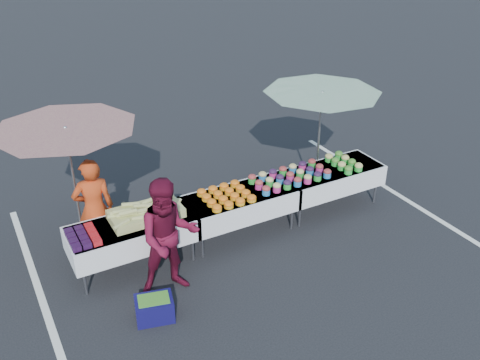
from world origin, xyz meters
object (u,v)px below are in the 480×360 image
vendor (94,209)px  customer (169,237)px  umbrella_right (322,101)px  table_center (240,203)px  umbrella_left (67,139)px  table_left (132,233)px  table_right (330,177)px  storage_bin (154,308)px

vendor → customer: 1.46m
customer → umbrella_right: size_ratio=0.71×
table_center → umbrella_left: (-2.36, 0.80, 1.31)m
table_left → vendor: bearing=124.6°
table_left → vendor: vendor is taller
table_right → umbrella_left: (-4.16, 0.80, 1.31)m
table_center → vendor: bearing=165.8°
umbrella_left → table_center: bearing=-18.7°
table_center → customer: (-1.51, -0.75, 0.29)m
table_center → vendor: (-2.18, 0.55, 0.24)m
customer → storage_bin: 0.95m
table_right → vendor: vendor is taller
customer → table_center: bearing=37.0°
table_left → umbrella_right: umbrella_right is taller
table_center → vendor: size_ratio=1.14×
table_left → storage_bin: bearing=-97.1°
table_center → storage_bin: 2.33m
vendor → storage_bin: 1.89m
table_center → umbrella_left: umbrella_left is taller
umbrella_right → storage_bin: 4.42m
umbrella_left → umbrella_right: 4.18m
umbrella_left → customer: bearing=-61.3°
table_right → umbrella_left: bearing=169.1°
umbrella_right → vendor: bearing=177.8°
table_right → customer: bearing=-167.2°
table_right → umbrella_right: size_ratio=0.76×
table_right → customer: customer is taller
table_center → umbrella_left: size_ratio=0.89×
table_right → vendor: 4.02m
table_center → umbrella_right: size_ratio=0.76×
storage_bin → table_right: bearing=31.9°
table_left → table_right: same height
customer → umbrella_right: 3.64m
table_right → umbrella_left: 4.44m
table_right → table_left: bearing=180.0°
table_center → umbrella_left: bearing=161.3°
table_left → table_center: size_ratio=1.00×
table_center → umbrella_left: 2.82m
umbrella_right → storage_bin: bearing=-156.8°
vendor → table_right: bearing=178.7°
table_left → table_right: size_ratio=1.00×
vendor → storage_bin: size_ratio=2.90×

